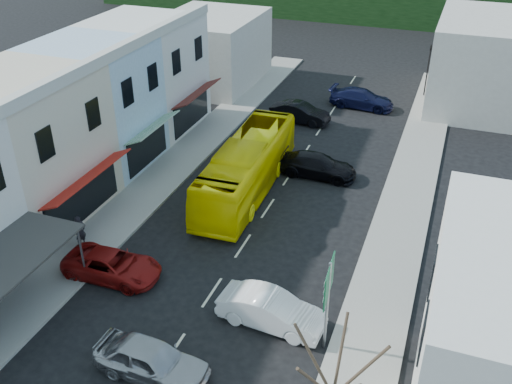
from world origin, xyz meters
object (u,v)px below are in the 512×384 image
car_silver (152,362)px  bus (247,168)px  car_red (112,265)px  pedestrian_left (81,232)px  direction_sign (327,307)px  traffic_signal (427,71)px  car_white (271,312)px

car_silver → bus: bearing=9.6°
bus → car_red: size_ratio=2.52×
car_silver → car_red: bearing=48.3°
pedestrian_left → direction_sign: 13.88m
bus → direction_sign: bearing=-57.3°
bus → pedestrian_left: bearing=-126.7°
bus → traffic_signal: size_ratio=2.56×
bus → car_white: bus is taller
car_white → traffic_signal: size_ratio=0.97×
car_red → traffic_signal: size_ratio=1.01×
car_white → pedestrian_left: 11.26m
pedestrian_left → traffic_signal: 32.31m
car_silver → car_red: same height
car_white → traffic_signal: 31.07m
car_white → pedestrian_left: pedestrian_left is taller
car_white → car_red: same height
direction_sign → car_red: bearing=171.1°
car_white → car_red: 8.29m
car_white → pedestrian_left: bearing=84.3°
car_silver → pedestrian_left: pedestrian_left is taller
direction_sign → traffic_signal: size_ratio=0.96×
car_red → car_silver: bearing=-135.8°
car_white → car_silver: bearing=145.9°
car_red → direction_sign: direction_sign is taller
car_silver → car_red: 6.82m
car_silver → direction_sign: direction_sign is taller
car_white → pedestrian_left: (-11.08, 1.95, 0.30)m
car_white → car_red: (-8.28, 0.47, 0.00)m
traffic_signal → direction_sign: bearing=64.9°
car_red → pedestrian_left: size_ratio=2.71×
car_red → direction_sign: 10.95m
car_white → direction_sign: size_ratio=1.01×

